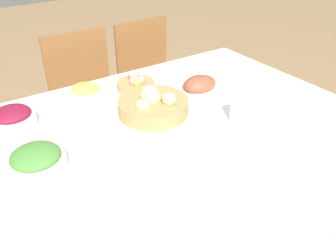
{
  "coord_description": "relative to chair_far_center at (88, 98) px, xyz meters",
  "views": [
    {
      "loc": [
        -0.7,
        -1.15,
        1.56
      ],
      "look_at": [
        0.01,
        -0.08,
        0.79
      ],
      "focal_mm": 38.0,
      "sensor_mm": 36.0,
      "label": 1
    }
  ],
  "objects": [
    {
      "name": "chair_far_center",
      "position": [
        0.0,
        0.0,
        0.0
      ],
      "size": [
        0.44,
        0.44,
        0.9
      ],
      "rotation": [
        0.0,
        0.0,
        -0.04
      ],
      "color": "brown",
      "rests_on": "ground"
    },
    {
      "name": "fork",
      "position": [
        -0.07,
        -1.23,
        0.26
      ],
      "size": [
        0.02,
        0.16,
        0.0
      ],
      "rotation": [
        0.0,
        0.0,
        0.06
      ],
      "color": "silver",
      "rests_on": "dining_table"
    },
    {
      "name": "pineapple_bowl",
      "position": [
        -0.2,
        -0.53,
        0.31
      ],
      "size": [
        0.15,
        0.15,
        0.09
      ],
      "color": "silver",
      "rests_on": "dining_table"
    },
    {
      "name": "drinking_cup",
      "position": [
        0.29,
        -1.06,
        0.31
      ],
      "size": [
        0.07,
        0.07,
        0.09
      ],
      "color": "silver",
      "rests_on": "dining_table"
    },
    {
      "name": "green_salad_bowl",
      "position": [
        -0.55,
        -0.94,
        0.31
      ],
      "size": [
        0.2,
        0.2,
        0.1
      ],
      "color": "white",
      "rests_on": "dining_table"
    },
    {
      "name": "beet_salad_bowl",
      "position": [
        -0.54,
        -0.59,
        0.31
      ],
      "size": [
        0.18,
        0.18,
        0.1
      ],
      "color": "white",
      "rests_on": "dining_table"
    },
    {
      "name": "ham_platter",
      "position": [
        0.34,
        -0.73,
        0.29
      ],
      "size": [
        0.28,
        0.2,
        0.08
      ],
      "color": "white",
      "rests_on": "dining_table"
    },
    {
      "name": "butter_dish",
      "position": [
        -0.16,
        -1.02,
        0.28
      ],
      "size": [
        0.1,
        0.06,
        0.03
      ],
      "color": "white",
      "rests_on": "dining_table"
    },
    {
      "name": "chair_far_right",
      "position": [
        0.5,
        0.0,
        0.0
      ],
      "size": [
        0.44,
        0.44,
        0.9
      ],
      "rotation": [
        0.0,
        0.0,
        0.04
      ],
      "color": "brown",
      "rests_on": "ground"
    },
    {
      "name": "dinner_plate",
      "position": [
        0.07,
        -1.23,
        0.27
      ],
      "size": [
        0.23,
        0.23,
        0.01
      ],
      "color": "white",
      "rests_on": "dining_table"
    },
    {
      "name": "dining_table",
      "position": [
        -0.01,
        -0.87,
        -0.12
      ],
      "size": [
        1.78,
        1.1,
        0.75
      ],
      "color": "white",
      "rests_on": "ground"
    },
    {
      "name": "knife",
      "position": [
        0.21,
        -1.23,
        0.26
      ],
      "size": [
        0.02,
        0.16,
        0.0
      ],
      "rotation": [
        0.0,
        0.0,
        0.06
      ],
      "color": "silver",
      "rests_on": "dining_table"
    },
    {
      "name": "egg_basket",
      "position": [
        0.08,
        -0.53,
        0.29
      ],
      "size": [
        0.2,
        0.2,
        0.08
      ],
      "color": "#AD8451",
      "rests_on": "dining_table"
    },
    {
      "name": "spoon",
      "position": [
        0.24,
        -1.23,
        0.26
      ],
      "size": [
        0.02,
        0.16,
        0.0
      ],
      "rotation": [
        0.0,
        0.0,
        -0.06
      ],
      "color": "silver",
      "rests_on": "dining_table"
    },
    {
      "name": "bread_basket",
      "position": [
        0.01,
        -0.81,
        0.31
      ],
      "size": [
        0.32,
        0.32,
        0.13
      ],
      "color": "#AD8451",
      "rests_on": "dining_table"
    },
    {
      "name": "ground_plane",
      "position": [
        -0.01,
        -0.87,
        -0.49
      ],
      "size": [
        12.0,
        12.0,
        0.0
      ],
      "primitive_type": "plane",
      "color": "#937551"
    }
  ]
}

